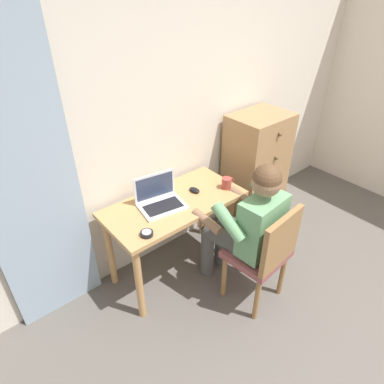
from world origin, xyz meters
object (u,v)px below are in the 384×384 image
laptop (160,199)px  coffee_mug (227,183)px  desk (175,214)px  dresser (255,171)px  computer_mouse (194,190)px  chair (265,253)px  person_seated (247,222)px  desk_clock (147,234)px

laptop → coffee_mug: (0.57, -0.16, -0.00)m
desk → coffee_mug: (0.46, -0.12, 0.17)m
dresser → computer_mouse: size_ratio=11.68×
computer_mouse → coffee_mug: bearing=-34.7°
chair → person_seated: person_seated is taller
chair → desk_clock: chair is taller
person_seated → desk_clock: person_seated is taller
laptop → coffee_mug: bearing=-15.6°
person_seated → desk_clock: bearing=155.2°
desk_clock → coffee_mug: (0.85, 0.08, 0.03)m
person_seated → computer_mouse: (-0.07, 0.52, 0.06)m
desk → coffee_mug: coffee_mug is taller
desk → desk_clock: desk_clock is taller
desk_clock → chair: bearing=-35.7°
desk → chair: size_ratio=1.25×
chair → computer_mouse: chair is taller
laptop → computer_mouse: laptop is taller
dresser → desk_clock: dresser is taller
desk → person_seated: person_seated is taller
chair → coffee_mug: (0.15, 0.57, 0.27)m
desk → coffee_mug: bearing=-14.9°
chair → coffee_mug: 0.65m
computer_mouse → chair: bearing=-89.5°
person_seated → computer_mouse: size_ratio=12.15×
chair → desk_clock: size_ratio=9.97×
person_seated → desk: bearing=119.7°
laptop → computer_mouse: 0.33m
coffee_mug → person_seated: bearing=-113.4°
chair → desk: bearing=113.7°
desk_clock → coffee_mug: bearing=5.1°
dresser → laptop: (-1.18, -0.04, 0.20)m
dresser → person_seated: 0.98m
dresser → desk: bearing=-175.9°
desk → chair: (0.30, -0.69, -0.10)m
dresser → coffee_mug: 0.67m
laptop → computer_mouse: (0.33, -0.03, -0.04)m
desk_clock → dresser: bearing=10.6°
dresser → chair: bearing=-134.8°
chair → laptop: bearing=119.5°
computer_mouse → coffee_mug: (0.24, -0.13, 0.03)m
person_seated → computer_mouse: bearing=98.2°
laptop → computer_mouse: bearing=-5.1°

